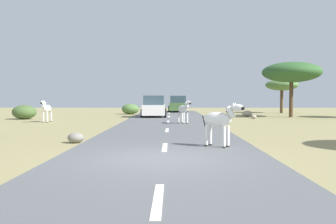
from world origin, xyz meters
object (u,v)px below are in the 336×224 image
object	(u,v)px
zebra_2	(219,120)
zebra_1	(47,109)
tree_1	(282,85)
zebra_0	(184,110)
bush_1	(24,112)
car_1	(154,107)
rock_0	(76,138)
bush_2	(130,109)
rock_1	(254,117)
car_0	(178,104)
tree_3	(292,72)
rock_4	(247,114)

from	to	relation	value
zebra_2	zebra_1	bearing A→B (deg)	-103.34
zebra_2	tree_1	xyz separation A→B (m)	(9.74, 25.27, 1.93)
zebra_0	zebra_2	world-z (taller)	zebra_2
bush_1	car_1	bearing A→B (deg)	15.65
zebra_0	rock_0	size ratio (longest dim) A/B	2.43
bush_1	rock_0	size ratio (longest dim) A/B	3.01
tree_1	rock_0	bearing A→B (deg)	-121.81
tree_1	bush_1	size ratio (longest dim) A/B	1.94
zebra_0	bush_2	size ratio (longest dim) A/B	0.86
bush_2	rock_1	world-z (taller)	bush_2
zebra_1	car_0	distance (m)	17.64
zebra_0	bush_2	distance (m)	13.44
zebra_0	rock_1	xyz separation A→B (m)	(5.63, 5.70, -0.77)
tree_3	rock_1	distance (m)	5.43
zebra_1	rock_4	xyz separation A→B (m)	(14.77, 6.80, -0.63)
tree_1	bush_2	bearing A→B (deg)	-170.87
rock_4	zebra_1	bearing A→B (deg)	-155.26
zebra_0	zebra_1	xyz separation A→B (m)	(-9.07, 1.76, -0.02)
zebra_0	rock_4	distance (m)	10.31
zebra_0	tree_1	size ratio (longest dim) A/B	0.42
car_0	bush_1	size ratio (longest dim) A/B	2.47
zebra_0	car_0	world-z (taller)	car_0
zebra_0	tree_3	xyz separation A→B (m)	(9.16, 7.79, 2.78)
car_1	rock_1	world-z (taller)	car_1
zebra_2	rock_0	distance (m)	5.34
bush_2	rock_1	bearing A→B (deg)	-33.63
zebra_2	bush_1	size ratio (longest dim) A/B	0.83
bush_1	zebra_2	bearing A→B (deg)	-49.99
zebra_1	rock_4	bearing A→B (deg)	-152.03
bush_2	rock_0	distance (m)	21.52
zebra_0	car_1	world-z (taller)	car_1
bush_1	rock_0	xyz separation A→B (m)	(7.57, -13.82, -0.34)
rock_0	bush_1	bearing A→B (deg)	118.69
car_1	car_0	bearing A→B (deg)	75.24
rock_4	car_0	bearing A→B (deg)	124.38
rock_1	zebra_0	bearing A→B (deg)	-134.61
zebra_1	bush_1	bearing A→B (deg)	-45.14
car_0	bush_1	distance (m)	16.87
car_0	rock_4	world-z (taller)	car_0
rock_0	rock_4	bearing A→B (deg)	60.30
car_0	car_1	size ratio (longest dim) A/B	1.01
tree_1	rock_1	xyz separation A→B (m)	(-4.96, -9.34, -2.72)
bush_1	rock_4	distance (m)	17.93
zebra_0	tree_1	world-z (taller)	tree_1
zebra_2	tree_3	bearing A→B (deg)	-167.70
tree_3	bush_2	world-z (taller)	tree_3
zebra_2	bush_2	xyz separation A→B (m)	(-5.56, 22.81, -0.44)
tree_1	bush_2	size ratio (longest dim) A/B	2.08
zebra_2	rock_4	world-z (taller)	zebra_2
bush_1	bush_2	bearing A→B (deg)	47.15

